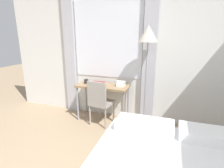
# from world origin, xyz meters

# --- Properties ---
(wall_back_with_window) EXTENTS (5.45, 0.13, 2.70)m
(wall_back_with_window) POSITION_xyz_m (-0.06, 2.83, 1.35)
(wall_back_with_window) COLOR silver
(wall_back_with_window) RESTS_ON ground_plane
(desk) EXTENTS (1.03, 0.45, 0.74)m
(desk) POSITION_xyz_m (-0.48, 2.53, 0.66)
(desk) COLOR #937551
(desk) RESTS_ON ground_plane
(desk_chair) EXTENTS (0.45, 0.45, 0.88)m
(desk_chair) POSITION_xyz_m (-0.45, 2.31, 0.50)
(desk_chair) COLOR gray
(desk_chair) RESTS_ON ground_plane
(standing_lamp) EXTENTS (0.33, 0.33, 1.85)m
(standing_lamp) POSITION_xyz_m (0.36, 2.51, 1.56)
(standing_lamp) COLOR #4C4C51
(standing_lamp) RESTS_ON ground_plane
(telephone) EXTENTS (0.16, 0.18, 0.10)m
(telephone) POSITION_xyz_m (-0.12, 2.56, 0.79)
(telephone) COLOR white
(telephone) RESTS_ON desk
(book) EXTENTS (0.26, 0.19, 0.02)m
(book) POSITION_xyz_m (-0.61, 2.59, 0.76)
(book) COLOR maroon
(book) RESTS_ON desk
(mug) EXTENTS (0.08, 0.08, 0.08)m
(mug) POSITION_xyz_m (-0.84, 2.54, 0.79)
(mug) COLOR #262628
(mug) RESTS_ON desk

